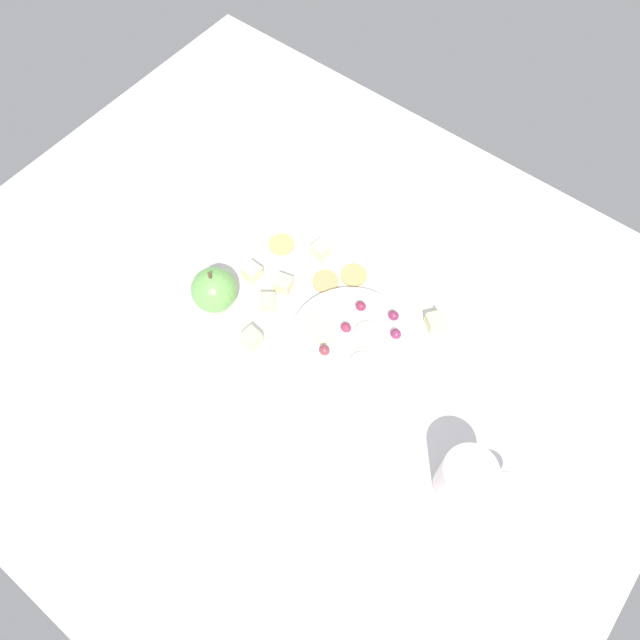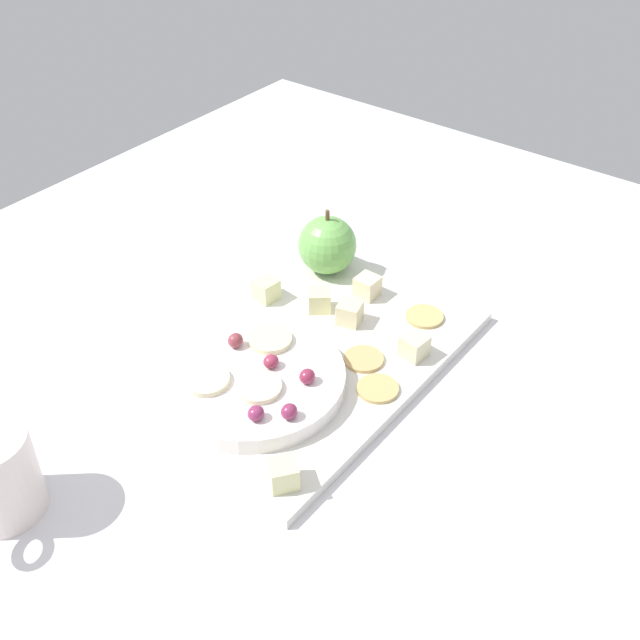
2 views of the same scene
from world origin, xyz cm
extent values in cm
cube|color=silver|center=(0.00, 0.00, 2.11)|extent=(117.22, 101.09, 4.22)
cube|color=silver|center=(-2.66, -3.80, 4.83)|extent=(36.88, 24.51, 1.21)
cylinder|color=white|center=(-10.11, -2.51, 6.35)|extent=(18.94, 18.94, 1.84)
sphere|color=#6FB655|center=(11.28, 4.16, 8.98)|extent=(7.08, 7.08, 7.08)
cylinder|color=brown|center=(11.28, 4.16, 13.12)|extent=(0.50, 0.50, 1.20)
cube|color=beige|center=(4.49, -4.13, 6.68)|extent=(3.05, 3.05, 2.50)
cube|color=beige|center=(-18.09, -13.20, 6.68)|extent=(3.50, 3.50, 2.50)
cube|color=beige|center=(4.35, 0.22, 6.68)|extent=(3.51, 3.51, 2.50)
cube|color=beige|center=(9.86, -2.78, 6.68)|extent=(2.55, 2.55, 2.50)
cube|color=beige|center=(2.22, 6.20, 6.68)|extent=(2.76, 2.76, 2.50)
cube|color=beige|center=(3.90, -12.97, 6.68)|extent=(2.78, 2.78, 2.50)
cylinder|color=tan|center=(10.21, -10.44, 5.63)|extent=(4.27, 4.27, 0.40)
cylinder|color=tan|center=(0.27, -9.22, 5.63)|extent=(4.27, 4.27, 0.40)
cylinder|color=tan|center=(-2.89, -12.98, 5.63)|extent=(4.27, 4.27, 0.40)
ellipsoid|color=#99304C|center=(-8.25, -3.51, 7.96)|extent=(1.69, 1.52, 1.38)
ellipsoid|color=brown|center=(-8.04, 1.49, 8.06)|extent=(1.69, 1.52, 1.57)
ellipsoid|color=#8D2947|center=(-7.84, -7.83, 8.02)|extent=(1.69, 1.52, 1.50)
ellipsoid|color=#852B51|center=(-12.74, -9.55, 8.03)|extent=(1.69, 1.52, 1.52)
ellipsoid|color=#892D58|center=(-14.78, -7.20, 7.99)|extent=(1.69, 1.52, 1.45)
cylinder|color=beige|center=(-11.61, -4.76, 7.57)|extent=(4.60, 4.60, 0.60)
cylinder|color=beige|center=(-13.94, 0.16, 7.57)|extent=(4.60, 4.60, 0.60)
cylinder|color=beige|center=(-5.28, -0.86, 7.57)|extent=(4.60, 4.60, 0.60)
cylinder|color=silver|center=(-34.26, 5.17, 8.53)|extent=(7.22, 7.22, 8.61)
torus|color=silver|center=(-37.92, 2.04, 8.53)|extent=(3.56, 3.21, 4.00)
camera|label=1|loc=(-31.66, 32.79, 89.90)|focal=34.70mm
camera|label=2|loc=(-53.29, -44.31, 60.28)|focal=44.61mm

